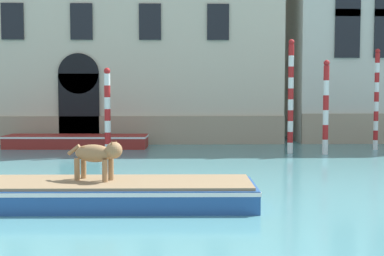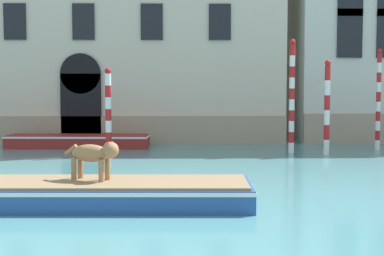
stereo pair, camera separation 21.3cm
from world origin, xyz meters
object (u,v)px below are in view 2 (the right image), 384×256
Objects in this scene: mooring_pole_1 at (327,107)px; boat_foreground at (111,192)px; dog_on_deck at (94,154)px; boat_moored_near_palazzo at (78,141)px; mooring_pole_0 at (292,96)px; mooring_pole_5 at (108,111)px; mooring_pole_2 at (378,99)px.

boat_foreground is at bearing -128.43° from mooring_pole_1.
boat_moored_near_palazzo is (-2.56, 11.29, -0.82)m from dog_on_deck.
boat_moored_near_palazzo reaches higher than boat_foreground.
dog_on_deck is at bearing 167.94° from boat_foreground.
mooring_pole_0 is 7.04m from mooring_pole_5.
mooring_pole_2 is at bearing 30.61° from mooring_pole_1.
dog_on_deck is 0.21× the size of boat_moored_near_palazzo.
dog_on_deck is at bearing -130.06° from mooring_pole_1.
boat_moored_near_palazzo is at bearing 121.60° from mooring_pole_5.
boat_moored_near_palazzo is at bearing 165.93° from mooring_pole_0.
mooring_pole_0 is 1.38m from mooring_pole_1.
mooring_pole_5 is at bearing -178.59° from mooring_pole_1.
boat_moored_near_palazzo is 1.37× the size of mooring_pole_0.
mooring_pole_5 is at bearing -56.18° from boat_moored_near_palazzo.
dog_on_deck is 14.29m from mooring_pole_2.
mooring_pole_0 is at bearing 165.11° from mooring_pole_1.
boat_foreground is 0.89m from dog_on_deck.
mooring_pole_0 reaches higher than boat_moored_near_palazzo.
dog_on_deck is at bearing -84.09° from mooring_pole_5.
dog_on_deck is 0.35× the size of mooring_pole_1.
mooring_pole_2 is at bearing -2.50° from boat_moored_near_palazzo.
mooring_pole_1 is at bearing -11.95° from boat_moored_near_palazzo.
mooring_pole_0 is (8.66, -2.17, 1.93)m from boat_moored_near_palazzo.
mooring_pole_5 is at bearing -171.11° from mooring_pole_2.
mooring_pole_2 reaches higher than dog_on_deck.
boat_foreground is 1.86× the size of mooring_pole_5.
boat_moored_near_palazzo is 1.46× the size of mooring_pole_2.
mooring_pole_0 reaches higher than mooring_pole_2.
boat_foreground is 4.87× the size of dog_on_deck.
mooring_pole_0 reaches higher than mooring_pole_1.
mooring_pole_0 is at bearing 58.98° from boat_foreground.
mooring_pole_2 is 10.92m from mooring_pole_5.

